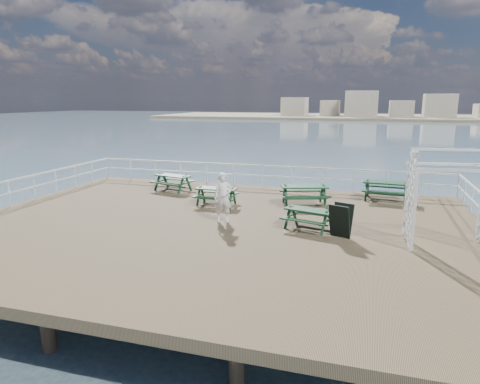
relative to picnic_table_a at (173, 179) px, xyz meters
The scene contains 11 objects.
ground 6.17m from the picnic_table_a, 50.92° to the right, with size 18.00×14.00×0.30m, color brown.
sea_backdrop 130.35m from the picnic_table_a, 82.77° to the left, with size 300.00×300.00×9.20m.
railing 4.39m from the picnic_table_a, 30.00° to the right, with size 17.77×13.76×1.10m.
picnic_table_a is the anchor object (origin of this frame).
picnic_table_b 6.52m from the picnic_table_a, ahead, with size 2.26×2.02×0.92m.
picnic_table_c 9.71m from the picnic_table_a, ahead, with size 2.00×1.66×0.91m.
picnic_table_d 3.60m from the picnic_table_a, 34.97° to the right, with size 1.69×1.38×0.80m.
picnic_table_e 8.28m from the picnic_table_a, 31.50° to the right, with size 1.86×1.65×0.76m.
trellis_arbor 12.25m from the picnic_table_a, 23.77° to the right, with size 2.46×1.50×2.91m.
sandwich_board 9.53m from the picnic_table_a, 31.21° to the right, with size 0.79×0.69×1.08m.
person 5.97m from the picnic_table_a, 47.33° to the right, with size 0.65×0.42×1.77m, color white.
Camera 1 is at (4.98, -13.48, 4.29)m, focal length 32.00 mm.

